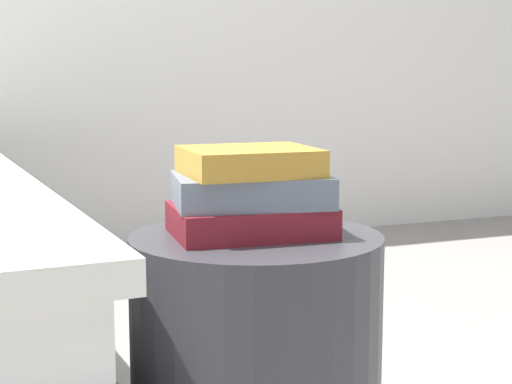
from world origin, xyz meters
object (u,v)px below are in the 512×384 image
Objects in this scene: side_table at (256,350)px; book_ochre at (249,161)px; book_slate at (251,190)px; book_maroon at (250,220)px.

book_ochre reaches higher than side_table.
book_ochre is (-0.00, -0.00, 0.05)m from book_slate.
book_maroon is at bearing -0.93° from book_ochre.
side_table is at bearing -35.31° from book_ochre.
book_maroon is at bearing 135.67° from side_table.
book_slate is (0.00, 0.00, 0.06)m from book_maroon.
book_maroon reaches higher than side_table.
book_ochre reaches higher than book_slate.
side_table is at bearing -46.97° from book_slate.
book_maroon is (-0.01, 0.01, 0.25)m from side_table.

